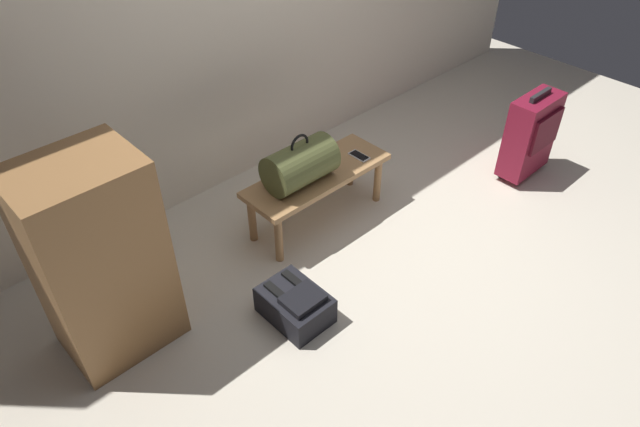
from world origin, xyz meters
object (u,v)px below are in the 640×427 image
backpack_dark (295,305)px  side_cabinet (100,261)px  duffel_bag_olive (300,164)px  cell_phone (359,156)px  suitcase_upright_burgundy (531,134)px  bench (317,180)px

backpack_dark → side_cabinet: bearing=144.7°
duffel_bag_olive → cell_phone: duffel_bag_olive is taller
suitcase_upright_burgundy → cell_phone: bearing=151.7°
bench → duffel_bag_olive: size_ratio=2.27×
duffel_bag_olive → side_cabinet: 1.29m
bench → duffel_bag_olive: duffel_bag_olive is taller
bench → backpack_dark: bearing=-141.1°
suitcase_upright_burgundy → side_cabinet: side_cabinet is taller
backpack_dark → side_cabinet: size_ratio=0.35×
backpack_dark → duffel_bag_olive: bearing=45.6°
cell_phone → backpack_dark: cell_phone is taller
bench → suitcase_upright_burgundy: 1.59m
bench → cell_phone: 0.34m
bench → suitcase_upright_burgundy: bearing=-24.3°
cell_phone → bench: bearing=170.9°
suitcase_upright_burgundy → backpack_dark: suitcase_upright_burgundy is taller
duffel_bag_olive → cell_phone: bearing=-6.4°
bench → side_cabinet: 1.45m
bench → duffel_bag_olive: bearing=-180.0°
cell_phone → suitcase_upright_burgundy: suitcase_upright_burgundy is taller
backpack_dark → cell_phone: bearing=26.1°
backpack_dark → side_cabinet: (-0.76, 0.54, 0.46)m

